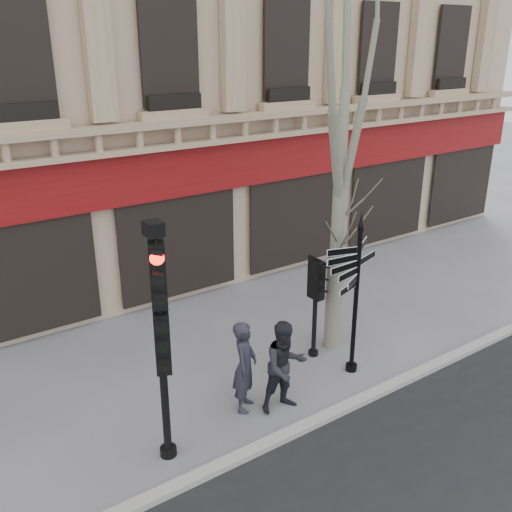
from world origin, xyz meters
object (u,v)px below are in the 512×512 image
at_px(traffic_signal_secondary, 316,291).
at_px(pedestrian_a, 245,366).
at_px(plane_tree, 347,58).
at_px(traffic_signal_main, 159,316).
at_px(pedestrian_b, 285,367).
at_px(fingerpost, 358,267).

xyz_separation_m(traffic_signal_secondary, pedestrian_a, (-2.38, -0.76, -0.68)).
distance_m(traffic_signal_secondary, plane_tree, 4.85).
relative_size(traffic_signal_secondary, plane_tree, 0.25).
bearing_deg(traffic_signal_main, pedestrian_b, 21.99).
bearing_deg(pedestrian_a, traffic_signal_main, 147.00).
bearing_deg(fingerpost, traffic_signal_secondary, 98.30).
bearing_deg(pedestrian_b, traffic_signal_secondary, 41.99).
height_order(fingerpost, plane_tree, plane_tree).
bearing_deg(pedestrian_b, fingerpost, 14.59).
xyz_separation_m(fingerpost, traffic_signal_main, (-4.51, -0.17, 0.26)).
bearing_deg(traffic_signal_secondary, traffic_signal_main, -165.37).
xyz_separation_m(fingerpost, pedestrian_a, (-2.65, 0.20, -1.50)).
bearing_deg(plane_tree, pedestrian_b, -151.72).
bearing_deg(plane_tree, pedestrian_a, -164.45).
bearing_deg(fingerpost, pedestrian_a, 168.25).
relative_size(traffic_signal_secondary, pedestrian_b, 1.24).
height_order(traffic_signal_main, pedestrian_b, traffic_signal_main).
bearing_deg(traffic_signal_main, pedestrian_a, 35.16).
relative_size(fingerpost, traffic_signal_main, 0.85).
distance_m(traffic_signal_main, plane_tree, 6.26).
height_order(fingerpost, pedestrian_b, fingerpost).
distance_m(traffic_signal_main, pedestrian_b, 3.03).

